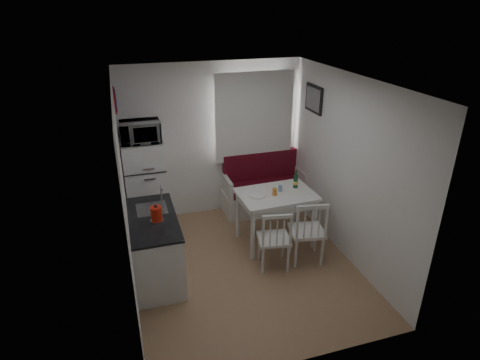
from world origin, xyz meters
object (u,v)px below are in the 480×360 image
Objects in this scene: dining_table at (276,199)px; chair_right at (311,226)px; kitchen_counter at (155,246)px; chair_left at (277,234)px; bench at (264,192)px; wine_bottle at (296,179)px; kettle at (156,214)px; fridge at (146,187)px; microwave at (140,132)px.

chair_right is at bearing -71.64° from dining_table.
dining_table is (1.84, 0.30, 0.29)m from kitchen_counter.
chair_right reaches higher than chair_left.
bench is (2.04, 1.36, -0.11)m from kitchen_counter.
wine_bottle reaches higher than chair_right.
bench is 1.79m from chair_left.
wine_bottle is at bearing 93.37° from chair_right.
kitchen_counter is at bearing -179.33° from chair_right.
bench is at bearing 102.40° from chair_right.
dining_table is 5.02× the size of kettle.
microwave is at bearing -90.00° from fridge.
bench is at bearing 36.76° from kettle.
chair_right is at bearing -6.73° from kettle.
chair_right is at bearing -10.08° from kitchen_counter.
fridge is 0.92m from microwave.
fridge reaches higher than wine_bottle.
chair_left is (-0.45, -1.72, 0.22)m from bench.
chair_left is at bearing -8.60° from kettle.
chair_right is 2.37× the size of kettle.
fridge is 5.36× the size of wine_bottle.
kitchen_counter is 5.78× the size of kettle.
kitchen_counter is 2.46m from bench.
chair_right is at bearing -88.34° from bench.
microwave is (-2.02, -0.16, 1.34)m from bench.
bench is at bearing 77.25° from dining_table.
kettle is at bearing -168.52° from dining_table.
fridge is (-2.07, 1.62, 0.15)m from chair_right.
dining_table is 1.86m from kettle.
kettle reaches higher than dining_table.
bench reaches higher than dining_table.
chair_right is (0.50, -0.01, 0.05)m from chair_left.
bench is at bearing 85.76° from chair_left.
wine_bottle is (2.19, 0.40, 0.53)m from kitchen_counter.
kettle is at bearing -88.70° from microwave.
fridge is (-1.82, 0.94, 0.02)m from dining_table.
dining_table is 0.43m from wine_bottle.
chair_left is 1.06m from wine_bottle.
wine_bottle is (2.17, -0.84, 0.22)m from fridge.
chair_right is at bearing 9.54° from chair_left.
kitchen_counter is 2.29m from wine_bottle.
wine_bottle is (0.35, 0.10, 0.24)m from dining_table.
kettle is at bearing -88.75° from fridge.
dining_table is 0.75× the size of fridge.
kettle is at bearing -175.98° from chair_right.
microwave is at bearing 151.83° from dining_table.
kitchen_counter is 4.64× the size of wine_bottle.
wine_bottle is (2.17, -0.79, -0.71)m from microwave.
bench is 2.51× the size of microwave.
fridge is 2.34m from wine_bottle.
bench reaches higher than chair_right.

